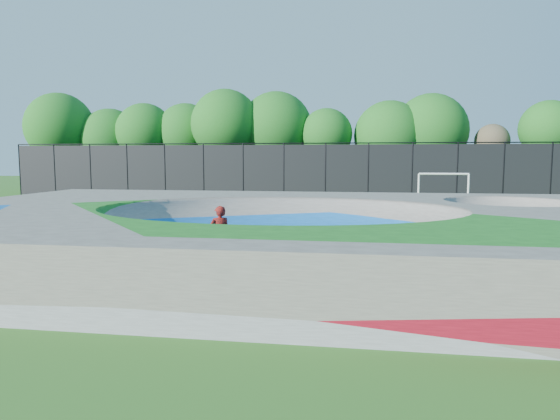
% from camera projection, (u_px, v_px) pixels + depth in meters
% --- Properties ---
extents(ground, '(120.00, 120.00, 0.00)m').
position_uv_depth(ground, '(279.00, 257.00, 15.04)').
color(ground, '#285D1A').
rests_on(ground, ground).
extents(skate_deck, '(22.00, 14.00, 1.50)m').
position_uv_depth(skate_deck, '(279.00, 232.00, 14.96)').
color(skate_deck, gray).
rests_on(skate_deck, ground).
extents(skater, '(0.72, 0.64, 1.64)m').
position_uv_depth(skater, '(220.00, 235.00, 13.93)').
color(skater, red).
rests_on(skater, ground).
extents(skateboard, '(0.76, 0.64, 0.05)m').
position_uv_depth(skateboard, '(220.00, 263.00, 14.01)').
color(skateboard, black).
rests_on(skateboard, ground).
extents(soccer_goal, '(3.09, 0.12, 2.04)m').
position_uv_depth(soccer_goal, '(443.00, 183.00, 30.84)').
color(soccer_goal, white).
rests_on(soccer_goal, ground).
extents(fence, '(48.09, 0.09, 4.04)m').
position_uv_depth(fence, '(325.00, 170.00, 35.45)').
color(fence, black).
rests_on(fence, ground).
extents(treeline, '(53.73, 7.55, 8.58)m').
position_uv_depth(treeline, '(299.00, 132.00, 40.42)').
color(treeline, '#4B3325').
rests_on(treeline, ground).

